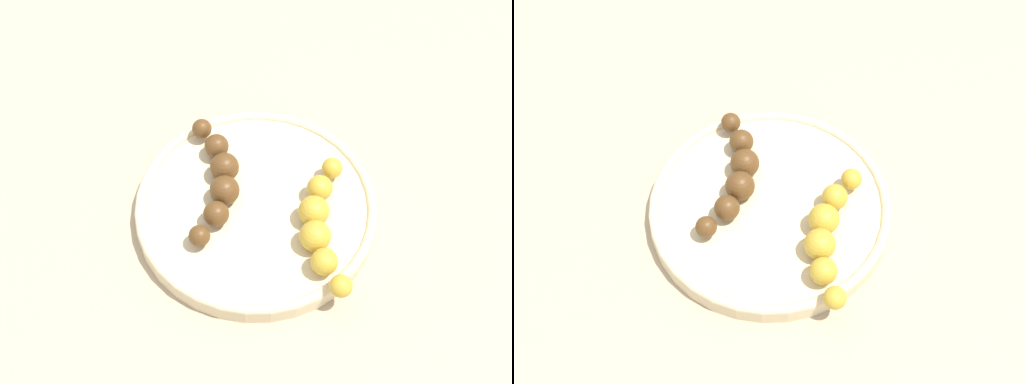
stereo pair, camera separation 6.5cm
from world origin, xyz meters
TOP-DOWN VIEW (x-y plane):
  - ground_plane at (0.00, 0.00)m, footprint 2.40×2.40m
  - fruit_bowl at (0.00, 0.00)m, footprint 0.24×0.24m
  - banana_overripe at (0.00, -0.04)m, footprint 0.14×0.09m
  - banana_spotted at (0.00, 0.07)m, footprint 0.14×0.09m

SIDE VIEW (x-z plane):
  - ground_plane at x=0.00m, z-range 0.00..0.00m
  - fruit_bowl at x=0.00m, z-range 0.00..0.02m
  - banana_overripe at x=0.00m, z-range 0.02..0.05m
  - banana_spotted at x=0.00m, z-range 0.02..0.05m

